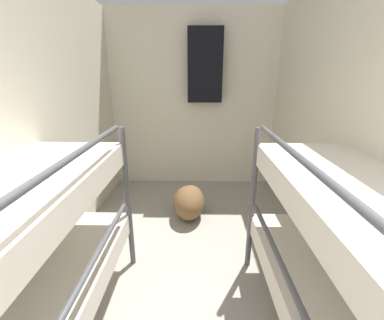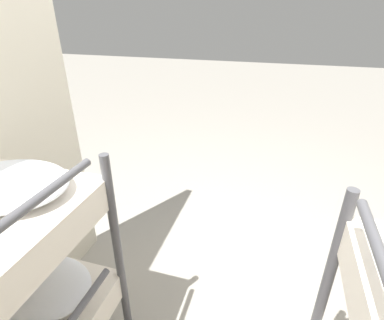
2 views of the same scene
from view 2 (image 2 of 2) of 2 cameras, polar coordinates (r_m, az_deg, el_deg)
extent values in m
plane|color=gray|center=(2.35, 6.64, -21.11)|extent=(20.00, 20.00, 0.00)
cylinder|color=#4C4C51|center=(1.54, 23.28, -24.03)|extent=(0.04, 0.04, 1.18)
cylinder|color=#4C4C51|center=(1.67, -13.77, -17.55)|extent=(0.04, 0.04, 1.18)
ellipsoid|color=white|center=(1.76, -26.74, -20.70)|extent=(0.50, 0.40, 0.09)
ellipsoid|color=white|center=(1.42, -31.57, -3.93)|extent=(0.50, 0.40, 0.09)
camera|label=1|loc=(1.09, 3.11, 16.39)|focal=24.00mm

